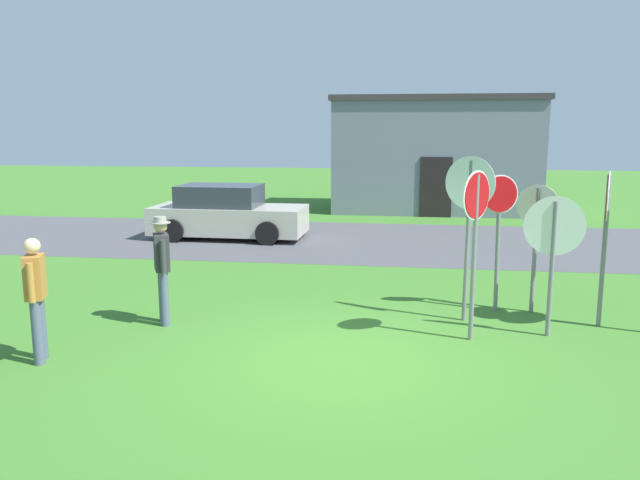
{
  "coord_description": "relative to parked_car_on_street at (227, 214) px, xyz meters",
  "views": [
    {
      "loc": [
        0.85,
        -7.89,
        3.11
      ],
      "look_at": [
        -0.54,
        1.96,
        1.3
      ],
      "focal_mm": 34.85,
      "sensor_mm": 36.0,
      "label": 1
    }
  ],
  "objects": [
    {
      "name": "ground_plane",
      "position": [
        4.2,
        -9.04,
        -0.69
      ],
      "size": [
        80.0,
        80.0,
        0.0
      ],
      "primitive_type": "plane",
      "color": "#3D7528"
    },
    {
      "name": "street_asphalt",
      "position": [
        4.2,
        0.07,
        -0.68
      ],
      "size": [
        60.0,
        6.4,
        0.01
      ],
      "primitive_type": "cube",
      "color": "#4C4C51",
      "rests_on": "ground"
    },
    {
      "name": "building_background",
      "position": [
        6.04,
        7.13,
        1.43
      ],
      "size": [
        7.57,
        4.33,
        4.23
      ],
      "color": "slate",
      "rests_on": "ground"
    },
    {
      "name": "parked_car_on_street",
      "position": [
        0.0,
        0.0,
        0.0
      ],
      "size": [
        4.33,
        2.07,
        1.51
      ],
      "color": "#B7B2A3",
      "rests_on": "ground"
    },
    {
      "name": "stop_sign_center_cluster",
      "position": [
        8.11,
        -6.93,
        0.99
      ],
      "size": [
        0.26,
        0.73,
        2.45
      ],
      "color": "slate",
      "rests_on": "ground"
    },
    {
      "name": "stop_sign_rear_right",
      "position": [
        6.04,
        -6.91,
        1.16
      ],
      "size": [
        0.75,
        0.43,
        2.67
      ],
      "color": "slate",
      "rests_on": "ground"
    },
    {
      "name": "stop_sign_leaning_left",
      "position": [
        7.21,
        -6.29,
        0.79
      ],
      "size": [
        0.63,
        0.35,
        2.18
      ],
      "color": "slate",
      "rests_on": "ground"
    },
    {
      "name": "stop_sign_rear_left",
      "position": [
        6.6,
        -6.28,
        0.87
      ],
      "size": [
        0.62,
        0.25,
        2.33
      ],
      "color": "slate",
      "rests_on": "ground"
    },
    {
      "name": "stop_sign_tallest",
      "position": [
        6.04,
        -7.88,
        1.01
      ],
      "size": [
        0.43,
        0.59,
        2.51
      ],
      "color": "slate",
      "rests_on": "ground"
    },
    {
      "name": "stop_sign_low_front",
      "position": [
        7.21,
        -7.53,
        0.77
      ],
      "size": [
        0.87,
        0.14,
        2.12
      ],
      "color": "slate",
      "rests_on": "ground"
    },
    {
      "name": "person_near_signs",
      "position": [
        0.22,
        -9.58,
        0.26
      ],
      "size": [
        0.33,
        0.54,
        1.69
      ],
      "color": "#4C5670",
      "rests_on": "ground"
    },
    {
      "name": "person_in_blue",
      "position": [
        1.25,
        -7.79,
        0.3
      ],
      "size": [
        0.36,
        0.52,
        1.74
      ],
      "color": "#4C5670",
      "rests_on": "ground"
    }
  ]
}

